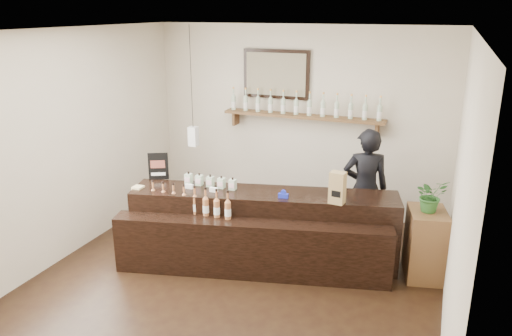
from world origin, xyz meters
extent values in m
plane|color=black|center=(0.00, 0.00, 0.00)|extent=(5.00, 5.00, 0.00)
plane|color=beige|center=(0.00, 2.50, 1.40)|extent=(4.50, 0.00, 4.50)
plane|color=beige|center=(0.00, -2.50, 1.40)|extent=(4.50, 0.00, 4.50)
plane|color=beige|center=(-2.25, 0.00, 1.40)|extent=(0.00, 5.00, 5.00)
plane|color=beige|center=(2.25, 0.00, 1.40)|extent=(0.00, 5.00, 5.00)
plane|color=white|center=(0.00, 0.00, 2.80)|extent=(5.00, 5.00, 0.00)
cube|color=#56331D|center=(0.10, 2.37, 1.50)|extent=(2.40, 0.25, 0.04)
cube|color=#56331D|center=(-0.98, 2.40, 1.38)|extent=(0.04, 0.20, 0.20)
cube|color=#56331D|center=(1.18, 2.40, 1.38)|extent=(0.04, 0.20, 0.20)
cube|color=black|center=(-0.35, 2.47, 2.08)|extent=(1.02, 0.04, 0.72)
cube|color=#4D4432|center=(-0.35, 2.44, 2.08)|extent=(0.92, 0.01, 0.62)
cube|color=white|center=(-1.30, 1.60, 1.25)|extent=(0.12, 0.12, 0.28)
cylinder|color=black|center=(-1.30, 1.60, 2.09)|extent=(0.01, 0.01, 1.41)
cylinder|color=#B7CEAD|center=(-1.00, 2.37, 1.62)|extent=(0.07, 0.07, 0.20)
cone|color=#B7CEAD|center=(-1.00, 2.37, 1.75)|extent=(0.07, 0.07, 0.05)
cylinder|color=#B7CEAD|center=(-1.00, 2.37, 1.81)|extent=(0.02, 0.02, 0.07)
cylinder|color=#EAA044|center=(-1.00, 2.37, 1.86)|extent=(0.03, 0.03, 0.02)
cylinder|color=white|center=(-1.00, 2.37, 1.60)|extent=(0.07, 0.07, 0.09)
cylinder|color=#B7CEAD|center=(-0.80, 2.37, 1.62)|extent=(0.07, 0.07, 0.20)
cone|color=#B7CEAD|center=(-0.80, 2.37, 1.75)|extent=(0.07, 0.07, 0.05)
cylinder|color=#B7CEAD|center=(-0.80, 2.37, 1.81)|extent=(0.02, 0.02, 0.07)
cylinder|color=#EAA044|center=(-0.80, 2.37, 1.86)|extent=(0.03, 0.03, 0.02)
cylinder|color=white|center=(-0.80, 2.37, 1.60)|extent=(0.07, 0.07, 0.09)
cylinder|color=#B7CEAD|center=(-0.60, 2.37, 1.62)|extent=(0.07, 0.07, 0.20)
cone|color=#B7CEAD|center=(-0.60, 2.37, 1.75)|extent=(0.07, 0.07, 0.05)
cylinder|color=#B7CEAD|center=(-0.60, 2.37, 1.81)|extent=(0.02, 0.02, 0.07)
cylinder|color=#EAA044|center=(-0.60, 2.37, 1.86)|extent=(0.03, 0.03, 0.02)
cylinder|color=white|center=(-0.60, 2.37, 1.60)|extent=(0.07, 0.07, 0.09)
cylinder|color=#B7CEAD|center=(-0.40, 2.37, 1.62)|extent=(0.07, 0.07, 0.20)
cone|color=#B7CEAD|center=(-0.40, 2.37, 1.75)|extent=(0.07, 0.07, 0.05)
cylinder|color=#B7CEAD|center=(-0.40, 2.37, 1.81)|extent=(0.02, 0.02, 0.07)
cylinder|color=#EAA044|center=(-0.40, 2.37, 1.86)|extent=(0.03, 0.03, 0.02)
cylinder|color=white|center=(-0.40, 2.37, 1.60)|extent=(0.07, 0.07, 0.09)
cylinder|color=#B7CEAD|center=(-0.20, 2.37, 1.62)|extent=(0.07, 0.07, 0.20)
cone|color=#B7CEAD|center=(-0.20, 2.37, 1.75)|extent=(0.07, 0.07, 0.05)
cylinder|color=#B7CEAD|center=(-0.20, 2.37, 1.81)|extent=(0.02, 0.02, 0.07)
cylinder|color=#EAA044|center=(-0.20, 2.37, 1.86)|extent=(0.03, 0.03, 0.02)
cylinder|color=white|center=(-0.20, 2.37, 1.60)|extent=(0.07, 0.07, 0.09)
cylinder|color=#B7CEAD|center=(0.00, 2.37, 1.62)|extent=(0.07, 0.07, 0.20)
cone|color=#B7CEAD|center=(0.00, 2.37, 1.75)|extent=(0.07, 0.07, 0.05)
cylinder|color=#B7CEAD|center=(0.00, 2.37, 1.81)|extent=(0.02, 0.02, 0.07)
cylinder|color=#EAA044|center=(0.00, 2.37, 1.86)|extent=(0.03, 0.03, 0.02)
cylinder|color=white|center=(0.00, 2.37, 1.60)|extent=(0.07, 0.07, 0.09)
cylinder|color=#B7CEAD|center=(0.20, 2.37, 1.62)|extent=(0.07, 0.07, 0.20)
cone|color=#B7CEAD|center=(0.20, 2.37, 1.75)|extent=(0.07, 0.07, 0.05)
cylinder|color=#B7CEAD|center=(0.20, 2.37, 1.81)|extent=(0.02, 0.02, 0.07)
cylinder|color=#EAA044|center=(0.20, 2.37, 1.86)|extent=(0.03, 0.03, 0.02)
cylinder|color=white|center=(0.20, 2.37, 1.60)|extent=(0.07, 0.07, 0.09)
cylinder|color=#B7CEAD|center=(0.40, 2.37, 1.62)|extent=(0.07, 0.07, 0.20)
cone|color=#B7CEAD|center=(0.40, 2.37, 1.75)|extent=(0.07, 0.07, 0.05)
cylinder|color=#B7CEAD|center=(0.40, 2.37, 1.81)|extent=(0.02, 0.02, 0.07)
cylinder|color=#EAA044|center=(0.40, 2.37, 1.86)|extent=(0.03, 0.03, 0.02)
cylinder|color=white|center=(0.40, 2.37, 1.60)|extent=(0.07, 0.07, 0.09)
cylinder|color=#B7CEAD|center=(0.60, 2.37, 1.62)|extent=(0.07, 0.07, 0.20)
cone|color=#B7CEAD|center=(0.60, 2.37, 1.75)|extent=(0.07, 0.07, 0.05)
cylinder|color=#B7CEAD|center=(0.60, 2.37, 1.81)|extent=(0.02, 0.02, 0.07)
cylinder|color=#EAA044|center=(0.60, 2.37, 1.86)|extent=(0.03, 0.03, 0.02)
cylinder|color=white|center=(0.60, 2.37, 1.60)|extent=(0.07, 0.07, 0.09)
cylinder|color=#B7CEAD|center=(0.80, 2.37, 1.62)|extent=(0.07, 0.07, 0.20)
cone|color=#B7CEAD|center=(0.80, 2.37, 1.75)|extent=(0.07, 0.07, 0.05)
cylinder|color=#B7CEAD|center=(0.80, 2.37, 1.81)|extent=(0.02, 0.02, 0.07)
cylinder|color=#EAA044|center=(0.80, 2.37, 1.86)|extent=(0.03, 0.03, 0.02)
cylinder|color=white|center=(0.80, 2.37, 1.60)|extent=(0.07, 0.07, 0.09)
cylinder|color=#B7CEAD|center=(1.00, 2.37, 1.62)|extent=(0.07, 0.07, 0.20)
cone|color=#B7CEAD|center=(1.00, 2.37, 1.75)|extent=(0.07, 0.07, 0.05)
cylinder|color=#B7CEAD|center=(1.00, 2.37, 1.81)|extent=(0.02, 0.02, 0.07)
cylinder|color=#EAA044|center=(1.00, 2.37, 1.86)|extent=(0.03, 0.03, 0.02)
cylinder|color=white|center=(1.00, 2.37, 1.60)|extent=(0.07, 0.07, 0.09)
cylinder|color=#B7CEAD|center=(1.20, 2.37, 1.62)|extent=(0.07, 0.07, 0.20)
cone|color=#B7CEAD|center=(1.20, 2.37, 1.75)|extent=(0.07, 0.07, 0.05)
cylinder|color=#B7CEAD|center=(1.20, 2.37, 1.81)|extent=(0.02, 0.02, 0.07)
cylinder|color=#EAA044|center=(1.20, 2.37, 1.86)|extent=(0.03, 0.03, 0.02)
cylinder|color=white|center=(1.20, 2.37, 1.60)|extent=(0.07, 0.07, 0.09)
cube|color=black|center=(0.12, 0.70, 0.45)|extent=(3.26, 1.29, 0.90)
cube|color=black|center=(0.12, 0.27, 0.34)|extent=(3.20, 1.02, 0.68)
cube|color=white|center=(-0.78, 0.49, 0.93)|extent=(0.10, 0.04, 0.05)
cube|color=white|center=(-0.45, 0.49, 0.93)|extent=(0.10, 0.04, 0.05)
cube|color=#D0B97F|center=(-1.38, 0.27, 0.74)|extent=(0.12, 0.12, 0.12)
cube|color=#D0B97F|center=(-1.38, 0.27, 0.86)|extent=(0.12, 0.12, 0.12)
cube|color=#B7CEAD|center=(-0.88, 0.65, 0.96)|extent=(0.08, 0.08, 0.13)
cube|color=#F9C1CB|center=(-0.88, 0.61, 0.96)|extent=(0.07, 0.00, 0.06)
cylinder|color=black|center=(-0.88, 0.65, 1.04)|extent=(0.02, 0.02, 0.03)
cube|color=#B7CEAD|center=(-0.72, 0.65, 0.96)|extent=(0.08, 0.08, 0.13)
cube|color=#F9C1CB|center=(-0.72, 0.61, 0.96)|extent=(0.07, 0.00, 0.06)
cylinder|color=black|center=(-0.72, 0.65, 1.04)|extent=(0.02, 0.02, 0.03)
cube|color=#B7CEAD|center=(-0.57, 0.65, 0.96)|extent=(0.08, 0.08, 0.13)
cube|color=#F9C1CB|center=(-0.57, 0.61, 0.96)|extent=(0.07, 0.00, 0.06)
cylinder|color=black|center=(-0.57, 0.65, 1.04)|extent=(0.02, 0.02, 0.03)
cube|color=#B7CEAD|center=(-0.42, 0.65, 0.96)|extent=(0.08, 0.08, 0.13)
cube|color=#F9C1CB|center=(-0.42, 0.61, 0.96)|extent=(0.07, 0.00, 0.06)
cylinder|color=black|center=(-0.42, 0.65, 1.04)|extent=(0.02, 0.02, 0.03)
cube|color=#B7CEAD|center=(-0.27, 0.65, 0.96)|extent=(0.08, 0.08, 0.13)
cube|color=#F9C1CB|center=(-0.27, 0.61, 0.96)|extent=(0.07, 0.00, 0.06)
cylinder|color=black|center=(-0.27, 0.65, 1.04)|extent=(0.02, 0.02, 0.03)
cylinder|color=#A96539|center=(-1.16, 0.27, 0.78)|extent=(0.07, 0.07, 0.20)
cone|color=#A96539|center=(-1.16, 0.27, 0.91)|extent=(0.07, 0.07, 0.05)
cylinder|color=#A96539|center=(-1.16, 0.27, 0.97)|extent=(0.02, 0.02, 0.07)
cylinder|color=black|center=(-1.16, 0.27, 1.02)|extent=(0.03, 0.03, 0.02)
cylinder|color=white|center=(-1.16, 0.27, 0.76)|extent=(0.07, 0.07, 0.09)
cylinder|color=#A96539|center=(-1.02, 0.27, 0.78)|extent=(0.07, 0.07, 0.20)
cone|color=#A96539|center=(-1.02, 0.27, 0.91)|extent=(0.07, 0.07, 0.05)
cylinder|color=#A96539|center=(-1.02, 0.27, 0.97)|extent=(0.02, 0.02, 0.07)
cylinder|color=black|center=(-1.02, 0.27, 1.02)|extent=(0.03, 0.03, 0.02)
cylinder|color=white|center=(-1.02, 0.27, 0.76)|extent=(0.07, 0.07, 0.09)
cylinder|color=#A96539|center=(-0.88, 0.27, 0.78)|extent=(0.07, 0.07, 0.20)
cone|color=#A96539|center=(-0.88, 0.27, 0.91)|extent=(0.07, 0.07, 0.05)
cylinder|color=#A96539|center=(-0.88, 0.27, 0.97)|extent=(0.02, 0.02, 0.07)
cylinder|color=black|center=(-0.88, 0.27, 1.02)|extent=(0.03, 0.03, 0.02)
cylinder|color=white|center=(-0.88, 0.27, 0.76)|extent=(0.07, 0.07, 0.09)
cylinder|color=#A96539|center=(-0.73, 0.27, 0.78)|extent=(0.07, 0.07, 0.20)
cone|color=#A96539|center=(-0.73, 0.27, 0.91)|extent=(0.07, 0.07, 0.05)
cylinder|color=#A96539|center=(-0.73, 0.27, 0.97)|extent=(0.02, 0.02, 0.07)
cylinder|color=black|center=(-0.73, 0.27, 1.02)|extent=(0.03, 0.03, 0.02)
cylinder|color=white|center=(-0.73, 0.27, 0.76)|extent=(0.07, 0.07, 0.09)
cylinder|color=#A96539|center=(-0.59, 0.27, 0.78)|extent=(0.07, 0.07, 0.20)
cone|color=#A96539|center=(-0.59, 0.27, 0.91)|extent=(0.07, 0.07, 0.05)
cylinder|color=#A96539|center=(-0.59, 0.27, 0.97)|extent=(0.02, 0.02, 0.07)
cylinder|color=black|center=(-0.59, 0.27, 1.02)|extent=(0.03, 0.03, 0.02)
cylinder|color=white|center=(-0.59, 0.27, 0.76)|extent=(0.07, 0.07, 0.09)
cylinder|color=#A96539|center=(-0.45, 0.27, 0.78)|extent=(0.07, 0.07, 0.20)
cone|color=#A96539|center=(-0.45, 0.27, 0.91)|extent=(0.07, 0.07, 0.05)
cylinder|color=#A96539|center=(-0.45, 0.27, 0.97)|extent=(0.02, 0.02, 0.07)
cylinder|color=black|center=(-0.45, 0.27, 1.02)|extent=(0.03, 0.03, 0.02)
cylinder|color=white|center=(-0.45, 0.27, 0.76)|extent=(0.07, 0.07, 0.09)
cylinder|color=#A96539|center=(-0.31, 0.27, 0.78)|extent=(0.07, 0.07, 0.20)
cone|color=#A96539|center=(-0.31, 0.27, 0.91)|extent=(0.07, 0.07, 0.05)
cylinder|color=#A96539|center=(-0.31, 0.27, 0.97)|extent=(0.02, 0.02, 0.07)
cylinder|color=black|center=(-0.31, 0.27, 1.02)|extent=(0.03, 0.03, 0.02)
cylinder|color=white|center=(-0.31, 0.27, 0.76)|extent=(0.07, 0.07, 0.09)
cylinder|color=#A96539|center=(-0.17, 0.27, 0.78)|extent=(0.07, 0.07, 0.20)
cone|color=#A96539|center=(-0.17, 0.27, 0.91)|extent=(0.07, 0.07, 0.05)
cylinder|color=#A96539|center=(-0.17, 0.27, 0.97)|extent=(0.02, 0.02, 0.07)
cylinder|color=black|center=(-0.17, 0.27, 1.02)|extent=(0.03, 0.03, 0.02)
cylinder|color=white|center=(-0.17, 0.27, 0.76)|extent=(0.07, 0.07, 0.09)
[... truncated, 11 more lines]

